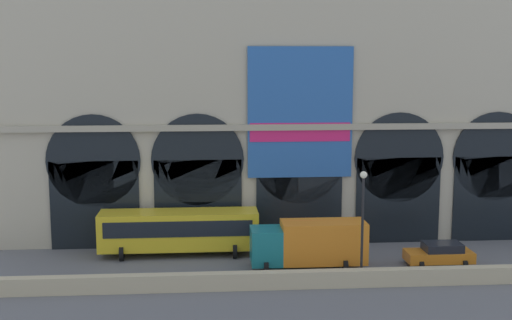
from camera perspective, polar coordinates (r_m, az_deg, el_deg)
name	(u,v)px	position (r m, az deg, el deg)	size (l,w,h in m)	color
ground_plane	(309,264)	(44.54, 4.63, -9.01)	(200.00, 200.00, 0.00)	slate
quay_parapet_wall	(321,279)	(40.15, 5.65, -10.23)	(90.00, 0.70, 1.04)	#BCAD8C
station_building	(296,100)	(50.02, 3.46, 5.18)	(45.85, 5.51, 21.55)	#B2A891
bus_midwest	(179,230)	(46.35, -6.70, -6.05)	(11.00, 3.25, 3.10)	gold
box_truck_center	(310,243)	(43.26, 4.69, -7.19)	(7.50, 2.91, 3.12)	#19727A
car_mideast	(440,254)	(45.59, 15.65, -7.84)	(4.40, 2.22, 1.55)	orange
street_lamp_quayside	(363,212)	(40.38, 9.25, -4.45)	(0.44, 0.44, 6.90)	black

